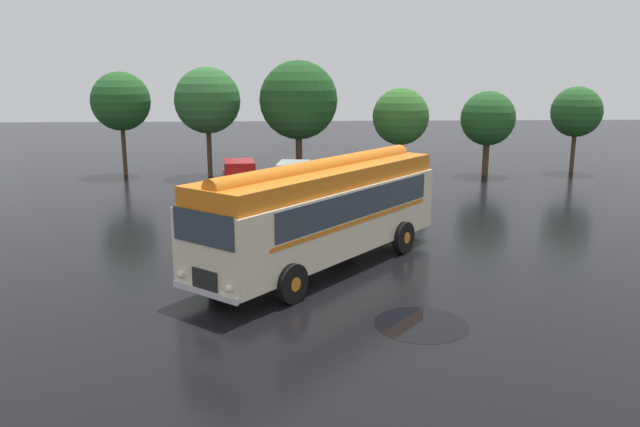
# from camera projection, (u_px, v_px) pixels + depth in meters

# --- Properties ---
(ground_plane) EXTENTS (120.00, 120.00, 0.00)m
(ground_plane) POSITION_uv_depth(u_px,v_px,m) (304.00, 266.00, 20.12)
(ground_plane) COLOR black
(vintage_bus) EXTENTS (8.39, 9.27, 3.49)m
(vintage_bus) POSITION_uv_depth(u_px,v_px,m) (322.00, 209.00, 19.65)
(vintage_bus) COLOR beige
(vintage_bus) RESTS_ON ground
(car_near_left) EXTENTS (2.32, 4.37, 1.66)m
(car_near_left) POSITION_uv_depth(u_px,v_px,m) (240.00, 177.00, 32.01)
(car_near_left) COLOR maroon
(car_near_left) RESTS_ON ground
(car_mid_left) EXTENTS (2.39, 4.40, 1.66)m
(car_mid_left) POSITION_uv_depth(u_px,v_px,m) (293.00, 179.00, 31.41)
(car_mid_left) COLOR #B7BABF
(car_mid_left) RESTS_ON ground
(car_mid_right) EXTENTS (2.32, 4.37, 1.66)m
(car_mid_right) POSITION_uv_depth(u_px,v_px,m) (342.00, 179.00, 31.45)
(car_mid_right) COLOR #4C5156
(car_mid_right) RESTS_ON ground
(car_far_right) EXTENTS (2.17, 4.30, 1.66)m
(car_far_right) POSITION_uv_depth(u_px,v_px,m) (403.00, 178.00, 31.68)
(car_far_right) COLOR #4C5156
(car_far_right) RESTS_ON ground
(tree_far_left) EXTENTS (3.46, 3.46, 6.13)m
(tree_far_left) POSITION_uv_depth(u_px,v_px,m) (119.00, 100.00, 36.77)
(tree_far_left) COLOR #4C3823
(tree_far_left) RESTS_ON ground
(tree_left_of_centre) EXTENTS (3.85, 3.85, 6.40)m
(tree_left_of_centre) POSITION_uv_depth(u_px,v_px,m) (206.00, 100.00, 36.41)
(tree_left_of_centre) COLOR #4C3823
(tree_left_of_centre) RESTS_ON ground
(tree_centre) EXTENTS (4.51, 4.51, 6.77)m
(tree_centre) POSITION_uv_depth(u_px,v_px,m) (297.00, 100.00, 35.80)
(tree_centre) COLOR #4C3823
(tree_centre) RESTS_ON ground
(tree_right_of_centre) EXTENTS (3.32, 3.32, 5.20)m
(tree_right_of_centre) POSITION_uv_depth(u_px,v_px,m) (400.00, 118.00, 36.58)
(tree_right_of_centre) COLOR #4C3823
(tree_right_of_centre) RESTS_ON ground
(tree_far_right) EXTENTS (3.21, 3.21, 5.01)m
(tree_far_right) POSITION_uv_depth(u_px,v_px,m) (488.00, 119.00, 36.85)
(tree_far_right) COLOR #4C3823
(tree_far_right) RESTS_ON ground
(tree_extra_right) EXTENTS (3.04, 3.04, 5.25)m
(tree_extra_right) POSITION_uv_depth(u_px,v_px,m) (577.00, 110.00, 37.87)
(tree_extra_right) COLOR #4C3823
(tree_extra_right) RESTS_ON ground
(puddle_patch) EXTENTS (2.37, 2.37, 0.01)m
(puddle_patch) POSITION_uv_depth(u_px,v_px,m) (421.00, 324.00, 15.46)
(puddle_patch) COLOR black
(puddle_patch) RESTS_ON ground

